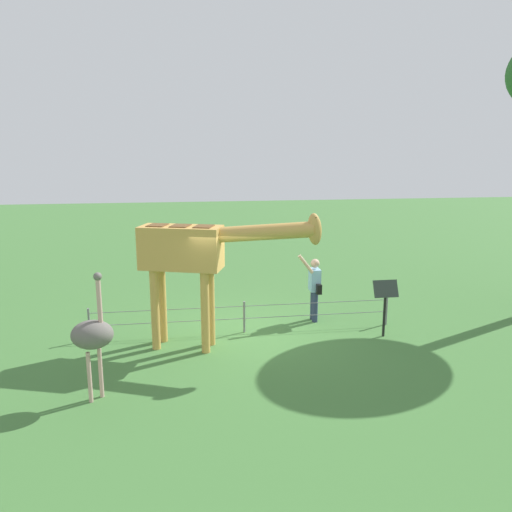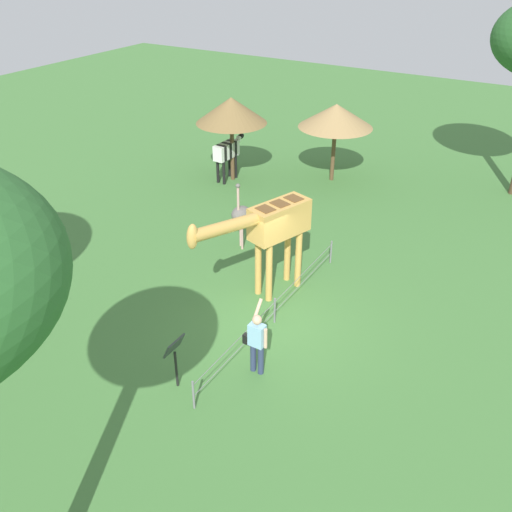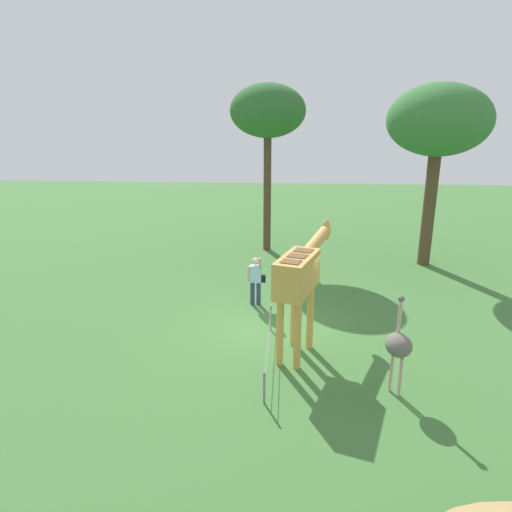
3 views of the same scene
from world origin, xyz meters
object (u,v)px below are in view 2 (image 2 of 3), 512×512
Objects in this scene: giraffe at (270,227)px; info_sign at (175,352)px; shade_hut_far at (336,116)px; shade_hut_near at (231,111)px; zebra at (227,152)px; ostrich at (241,214)px; visitor at (257,340)px.

info_sign is (4.24, 0.05, -1.13)m from giraffe.
giraffe is 8.67m from shade_hut_far.
shade_hut_near is 1.08× the size of shade_hut_far.
ostrich is (4.50, 3.46, 0.01)m from zebra.
giraffe is at bearing 12.66° from shade_hut_far.
shade_hut_near is at bearing 128.92° from zebra.
giraffe is at bearing -155.67° from visitor.
visitor is 0.77× the size of ostrich.
zebra is 0.81× the size of ostrich.
zebra is at bearing -51.08° from shade_hut_near.
visitor is 1.83m from info_sign.
zebra is 1.37× the size of info_sign.
visitor is 1.32× the size of info_sign.
shade_hut_near is (-9.36, -6.70, 1.91)m from visitor.
shade_hut_far is (-6.63, 0.17, 1.44)m from ostrich.
shade_hut_far is at bearing 120.46° from zebra.
zebra is (-6.31, -5.52, -0.92)m from giraffe.
giraffe is 2.90m from ostrich.
ostrich is 0.73× the size of shade_hut_far.
ostrich reaches higher than info_sign.
giraffe is 2.07× the size of zebra.
visitor is 11.94m from shade_hut_far.
shade_hut_far is (-11.37, -3.22, 1.72)m from visitor.
shade_hut_far is at bearing 178.54° from ostrich.
shade_hut_far is at bearing -171.28° from info_sign.
giraffe is 3.42m from visitor.
giraffe reaches higher than zebra.
shade_hut_far reaches higher than giraffe.
visitor is at bearing 15.81° from shade_hut_far.
visitor reaches higher than info_sign.
shade_hut_near reaches higher than zebra.
shade_hut_near reaches higher than giraffe.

